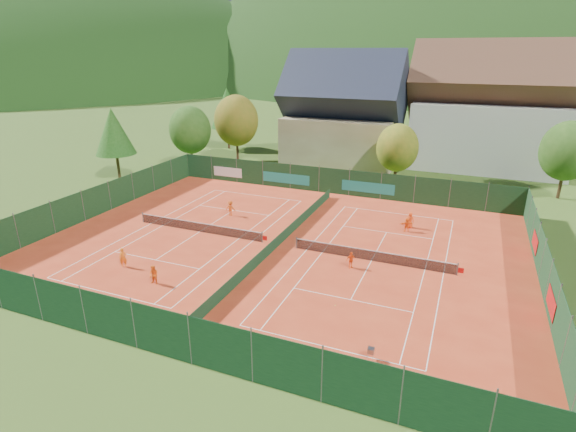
% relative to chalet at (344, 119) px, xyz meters
% --- Properties ---
extents(ground, '(600.00, 600.00, 0.00)m').
position_rel_chalet_xyz_m(ground, '(3.00, -30.00, -6.64)').
color(ground, '#345119').
rests_on(ground, ground).
extents(clay_pad, '(40.00, 32.00, 0.01)m').
position_rel_chalet_xyz_m(clay_pad, '(3.00, -30.00, -6.62)').
color(clay_pad, '#BC371B').
rests_on(clay_pad, ground).
extents(court_markings_left, '(11.03, 23.83, 0.00)m').
position_rel_chalet_xyz_m(court_markings_left, '(-5.00, -30.00, -6.61)').
color(court_markings_left, white).
rests_on(court_markings_left, ground).
extents(court_markings_right, '(11.03, 23.83, 0.00)m').
position_rel_chalet_xyz_m(court_markings_right, '(11.00, -30.00, -6.61)').
color(court_markings_right, white).
rests_on(court_markings_right, ground).
extents(tennis_net_left, '(13.30, 0.10, 1.02)m').
position_rel_chalet_xyz_m(tennis_net_left, '(-4.85, -30.00, -6.12)').
color(tennis_net_left, '#59595B').
rests_on(tennis_net_left, ground).
extents(tennis_net_right, '(13.30, 0.10, 1.02)m').
position_rel_chalet_xyz_m(tennis_net_right, '(11.15, -30.00, -6.12)').
color(tennis_net_right, '#59595B').
rests_on(tennis_net_right, ground).
extents(court_divider, '(0.03, 28.80, 1.00)m').
position_rel_chalet_xyz_m(court_divider, '(3.00, -30.00, -6.12)').
color(court_divider, '#153C22').
rests_on(court_divider, ground).
extents(fence_north, '(40.00, 0.10, 3.00)m').
position_rel_chalet_xyz_m(fence_north, '(2.54, -14.01, -5.16)').
color(fence_north, '#14391D').
rests_on(fence_north, ground).
extents(fence_south, '(40.00, 0.04, 3.00)m').
position_rel_chalet_xyz_m(fence_south, '(3.00, -46.00, -5.12)').
color(fence_south, '#13341C').
rests_on(fence_south, ground).
extents(fence_west, '(0.04, 32.00, 3.00)m').
position_rel_chalet_xyz_m(fence_west, '(-17.00, -30.00, -5.12)').
color(fence_west, '#153B1C').
rests_on(fence_west, ground).
extents(fence_east, '(0.09, 32.00, 3.00)m').
position_rel_chalet_xyz_m(fence_east, '(23.00, -29.95, -5.14)').
color(fence_east, '#14381D').
rests_on(fence_east, ground).
extents(chalet, '(16.20, 12.00, 16.00)m').
position_rel_chalet_xyz_m(chalet, '(0.00, 0.00, 0.00)').
color(chalet, '#C5B78B').
rests_on(chalet, ground).
extents(hotel_block_a, '(21.60, 11.00, 17.25)m').
position_rel_chalet_xyz_m(hotel_block_a, '(19.00, 6.00, 0.76)').
color(hotel_block_a, silver).
rests_on(hotel_block_a, ground).
extents(tree_west_front, '(5.72, 5.72, 8.69)m').
position_rel_chalet_xyz_m(tree_west_front, '(-19.00, -10.00, -1.23)').
color(tree_west_front, '#442D18').
rests_on(tree_west_front, ground).
extents(tree_west_mid, '(6.44, 6.44, 9.78)m').
position_rel_chalet_xyz_m(tree_west_mid, '(-15.00, -4.00, -0.56)').
color(tree_west_mid, '#472919').
rests_on(tree_west_mid, ground).
extents(tree_west_back, '(5.60, 5.60, 10.00)m').
position_rel_chalet_xyz_m(tree_west_back, '(-21.00, 4.00, 0.11)').
color(tree_west_back, '#452918').
rests_on(tree_west_back, ground).
extents(tree_center, '(5.01, 5.01, 7.60)m').
position_rel_chalet_xyz_m(tree_center, '(9.00, -8.00, -1.91)').
color(tree_center, '#462B19').
rests_on(tree_center, ground).
extents(tree_east_front, '(5.72, 5.72, 8.69)m').
position_rel_chalet_xyz_m(tree_east_front, '(27.00, -6.00, -1.23)').
color(tree_east_front, '#412B17').
rests_on(tree_east_front, ground).
extents(tree_west_side, '(5.04, 5.04, 9.00)m').
position_rel_chalet_xyz_m(tree_west_side, '(-25.00, -18.00, -0.56)').
color(tree_west_side, '#4C361B').
rests_on(tree_west_side, ground).
extents(tree_east_back, '(7.15, 7.15, 10.86)m').
position_rel_chalet_xyz_m(tree_east_back, '(29.00, 10.00, 0.12)').
color(tree_east_back, '#412B17').
rests_on(tree_east_back, ground).
extents(mountain_backdrop, '(820.00, 530.00, 242.00)m').
position_rel_chalet_xyz_m(mountain_backdrop, '(31.54, 203.48, -46.26)').
color(mountain_backdrop, black).
rests_on(mountain_backdrop, ground).
extents(ball_hopper, '(0.34, 0.34, 0.80)m').
position_rel_chalet_xyz_m(ball_hopper, '(13.58, -42.00, -6.07)').
color(ball_hopper, slate).
rests_on(ball_hopper, ground).
extents(loose_ball_0, '(0.07, 0.07, 0.07)m').
position_rel_chalet_xyz_m(loose_ball_0, '(-6.54, -35.03, -6.59)').
color(loose_ball_0, '#CCD833').
rests_on(loose_ball_0, ground).
extents(loose_ball_1, '(0.07, 0.07, 0.07)m').
position_rel_chalet_xyz_m(loose_ball_1, '(10.25, -37.51, -6.59)').
color(loose_ball_1, '#CCD833').
rests_on(loose_ball_1, ground).
extents(player_left_near, '(0.66, 0.63, 1.53)m').
position_rel_chalet_xyz_m(player_left_near, '(-6.53, -38.24, -5.86)').
color(player_left_near, orange).
rests_on(player_left_near, ground).
extents(player_left_mid, '(0.71, 0.55, 1.45)m').
position_rel_chalet_xyz_m(player_left_mid, '(-2.57, -39.62, -5.90)').
color(player_left_mid, orange).
rests_on(player_left_mid, ground).
extents(player_left_far, '(1.05, 0.67, 1.54)m').
position_rel_chalet_xyz_m(player_left_far, '(-4.48, -25.04, -5.85)').
color(player_left_far, '#DA5013').
rests_on(player_left_far, ground).
extents(player_right_near, '(0.80, 0.76, 1.32)m').
position_rel_chalet_xyz_m(player_right_near, '(9.75, -31.78, -5.96)').
color(player_right_near, '#F85616').
rests_on(player_right_near, ground).
extents(player_right_far_a, '(0.76, 0.51, 1.54)m').
position_rel_chalet_xyz_m(player_right_far_a, '(12.76, -21.58, -5.85)').
color(player_right_far_a, '#FD4D16').
rests_on(player_right_far_a, ground).
extents(player_right_far_b, '(1.30, 0.93, 1.35)m').
position_rel_chalet_xyz_m(player_right_far_b, '(12.63, -22.62, -5.95)').
color(player_right_far_b, orange).
rests_on(player_right_far_b, ground).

